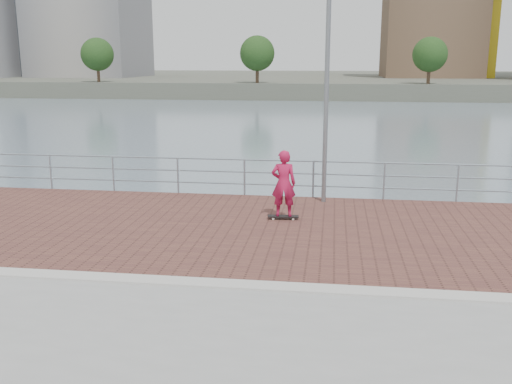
# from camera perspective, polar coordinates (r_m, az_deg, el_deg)

# --- Properties ---
(brick_lane) EXTENTS (40.00, 6.80, 0.02)m
(brick_lane) POSITION_cam_1_polar(r_m,az_deg,el_deg) (13.82, 0.89, -3.71)
(brick_lane) COLOR brown
(brick_lane) RESTS_ON seawall
(curb) EXTENTS (40.00, 0.40, 0.06)m
(curb) POSITION_cam_1_polar(r_m,az_deg,el_deg) (10.45, -1.49, -9.30)
(curb) COLOR #B7B5AD
(curb) RESTS_ON seawall
(far_shore) EXTENTS (320.00, 95.00, 2.50)m
(far_shore) POSITION_cam_1_polar(r_m,az_deg,el_deg) (132.12, 7.18, 11.00)
(far_shore) COLOR #4C5142
(far_shore) RESTS_ON ground
(guardrail) EXTENTS (39.06, 0.06, 1.13)m
(guardrail) POSITION_cam_1_polar(r_m,az_deg,el_deg) (16.93, 2.28, 1.81)
(guardrail) COLOR #8C9EA8
(guardrail) RESTS_ON brick_lane
(street_lamp) EXTENTS (0.48, 1.39, 6.54)m
(street_lamp) POSITION_cam_1_polar(r_m,az_deg,el_deg) (15.56, 7.20, 15.36)
(street_lamp) COLOR slate
(street_lamp) RESTS_ON brick_lane
(skateboard) EXTENTS (0.80, 0.26, 0.09)m
(skateboard) POSITION_cam_1_polar(r_m,az_deg,el_deg) (14.61, 2.74, -2.46)
(skateboard) COLOR black
(skateboard) RESTS_ON brick_lane
(skateboarder) EXTENTS (0.65, 0.45, 1.70)m
(skateboarder) POSITION_cam_1_polar(r_m,az_deg,el_deg) (14.40, 2.77, 0.86)
(skateboarder) COLOR #B31743
(skateboarder) RESTS_ON skateboard
(shoreline_trees) EXTENTS (144.73, 5.21, 6.95)m
(shoreline_trees) POSITION_cam_1_polar(r_m,az_deg,el_deg) (86.59, 10.19, 13.35)
(shoreline_trees) COLOR #473323
(shoreline_trees) RESTS_ON far_shore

